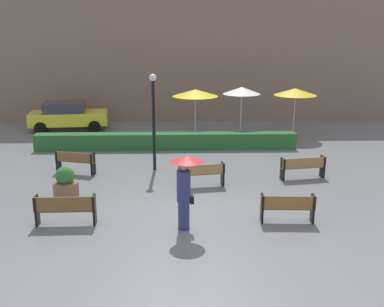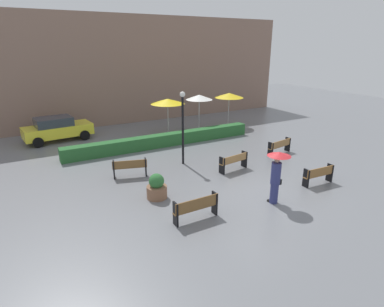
{
  "view_description": "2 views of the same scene",
  "coord_description": "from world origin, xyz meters",
  "px_view_note": "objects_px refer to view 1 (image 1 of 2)",
  "views": [
    {
      "loc": [
        -0.17,
        -12.51,
        5.37
      ],
      "look_at": [
        0.36,
        3.59,
        1.05
      ],
      "focal_mm": 42.91,
      "sensor_mm": 36.0,
      "label": 1
    },
    {
      "loc": [
        -8.44,
        -8.99,
        5.98
      ],
      "look_at": [
        -1.45,
        3.44,
        1.1
      ],
      "focal_mm": 29.77,
      "sensor_mm": 36.0,
      "label": 2
    }
  ],
  "objects_px": {
    "bench_far_left": "(75,161)",
    "patio_umbrella_white": "(242,91)",
    "bench_far_right": "(303,166)",
    "bench_near_right": "(288,207)",
    "bench_mid_center": "(202,173)",
    "lamp_post": "(154,112)",
    "bench_near_left": "(65,208)",
    "patio_umbrella_yellow_far": "(295,92)",
    "planter_pot": "(66,184)",
    "patio_umbrella_yellow": "(195,93)",
    "parked_car": "(68,115)",
    "pedestrian_with_umbrella": "(185,184)"
  },
  "relations": [
    {
      "from": "bench_mid_center",
      "to": "bench_near_right",
      "type": "height_order",
      "value": "bench_mid_center"
    },
    {
      "from": "lamp_post",
      "to": "patio_umbrella_yellow_far",
      "type": "distance_m",
      "value": 9.02
    },
    {
      "from": "bench_far_right",
      "to": "bench_near_right",
      "type": "bearing_deg",
      "value": -110.89
    },
    {
      "from": "bench_far_left",
      "to": "patio_umbrella_yellow_far",
      "type": "relative_size",
      "value": 0.64
    },
    {
      "from": "planter_pot",
      "to": "patio_umbrella_yellow",
      "type": "distance_m",
      "value": 10.1
    },
    {
      "from": "bench_mid_center",
      "to": "parked_car",
      "type": "distance_m",
      "value": 12.13
    },
    {
      "from": "bench_near_left",
      "to": "parked_car",
      "type": "relative_size",
      "value": 0.4
    },
    {
      "from": "planter_pot",
      "to": "bench_mid_center",
      "type": "bearing_deg",
      "value": 11.33
    },
    {
      "from": "patio_umbrella_yellow_far",
      "to": "patio_umbrella_yellow",
      "type": "bearing_deg",
      "value": 179.66
    },
    {
      "from": "bench_near_left",
      "to": "patio_umbrella_white",
      "type": "height_order",
      "value": "patio_umbrella_white"
    },
    {
      "from": "lamp_post",
      "to": "patio_umbrella_white",
      "type": "height_order",
      "value": "lamp_post"
    },
    {
      "from": "lamp_post",
      "to": "patio_umbrella_white",
      "type": "relative_size",
      "value": 1.44
    },
    {
      "from": "patio_umbrella_yellow_far",
      "to": "parked_car",
      "type": "height_order",
      "value": "patio_umbrella_yellow_far"
    },
    {
      "from": "lamp_post",
      "to": "bench_near_right",
      "type": "bearing_deg",
      "value": -52.76
    },
    {
      "from": "patio_umbrella_yellow_far",
      "to": "bench_far_right",
      "type": "bearing_deg",
      "value": -101.02
    },
    {
      "from": "planter_pot",
      "to": "patio_umbrella_yellow_far",
      "type": "distance_m",
      "value": 13.26
    },
    {
      "from": "bench_near_right",
      "to": "patio_umbrella_white",
      "type": "bearing_deg",
      "value": 89.47
    },
    {
      "from": "bench_near_left",
      "to": "pedestrian_with_umbrella",
      "type": "relative_size",
      "value": 0.82
    },
    {
      "from": "lamp_post",
      "to": "bench_near_left",
      "type": "bearing_deg",
      "value": -113.13
    },
    {
      "from": "bench_far_right",
      "to": "patio_umbrella_white",
      "type": "relative_size",
      "value": 0.66
    },
    {
      "from": "bench_far_right",
      "to": "bench_far_left",
      "type": "bearing_deg",
      "value": 173.94
    },
    {
      "from": "pedestrian_with_umbrella",
      "to": "bench_far_left",
      "type": "bearing_deg",
      "value": 128.23
    },
    {
      "from": "parked_car",
      "to": "bench_far_left",
      "type": "bearing_deg",
      "value": -75.53
    },
    {
      "from": "bench_far_left",
      "to": "patio_umbrella_yellow_far",
      "type": "xyz_separation_m",
      "value": [
        10.03,
        6.11,
        1.83
      ]
    },
    {
      "from": "bench_near_right",
      "to": "patio_umbrella_yellow_far",
      "type": "distance_m",
      "value": 11.59
    },
    {
      "from": "bench_far_left",
      "to": "patio_umbrella_yellow",
      "type": "bearing_deg",
      "value": 51.4
    },
    {
      "from": "bench_far_right",
      "to": "bench_mid_center",
      "type": "height_order",
      "value": "bench_mid_center"
    },
    {
      "from": "bench_near_left",
      "to": "parked_car",
      "type": "height_order",
      "value": "parked_car"
    },
    {
      "from": "patio_umbrella_white",
      "to": "bench_near_right",
      "type": "bearing_deg",
      "value": -90.53
    },
    {
      "from": "bench_far_right",
      "to": "bench_mid_center",
      "type": "bearing_deg",
      "value": -168.41
    },
    {
      "from": "pedestrian_with_umbrella",
      "to": "parked_car",
      "type": "xyz_separation_m",
      "value": [
        -6.29,
        13.53,
        -0.52
      ]
    },
    {
      "from": "bench_far_right",
      "to": "parked_car",
      "type": "relative_size",
      "value": 0.4
    },
    {
      "from": "planter_pot",
      "to": "lamp_post",
      "type": "relative_size",
      "value": 0.28
    },
    {
      "from": "bench_far_right",
      "to": "patio_umbrella_yellow_far",
      "type": "distance_m",
      "value": 7.4
    },
    {
      "from": "bench_near_right",
      "to": "patio_umbrella_yellow_far",
      "type": "bearing_deg",
      "value": 75.27
    },
    {
      "from": "bench_far_left",
      "to": "patio_umbrella_yellow",
      "type": "xyz_separation_m",
      "value": [
        4.9,
        6.14,
        1.79
      ]
    },
    {
      "from": "planter_pot",
      "to": "bench_far_right",
      "type": "bearing_deg",
      "value": 11.45
    },
    {
      "from": "bench_far_right",
      "to": "bench_far_left",
      "type": "height_order",
      "value": "bench_far_left"
    },
    {
      "from": "bench_far_left",
      "to": "patio_umbrella_white",
      "type": "bearing_deg",
      "value": 38.84
    },
    {
      "from": "bench_mid_center",
      "to": "bench_near_left",
      "type": "bearing_deg",
      "value": -141.35
    },
    {
      "from": "bench_near_right",
      "to": "patio_umbrella_yellow_far",
      "type": "xyz_separation_m",
      "value": [
        2.91,
        11.07,
        1.86
      ]
    },
    {
      "from": "patio_umbrella_white",
      "to": "patio_umbrella_yellow_far",
      "type": "relative_size",
      "value": 1.04
    },
    {
      "from": "bench_mid_center",
      "to": "pedestrian_with_umbrella",
      "type": "distance_m",
      "value": 3.74
    },
    {
      "from": "bench_far_left",
      "to": "patio_umbrella_white",
      "type": "height_order",
      "value": "patio_umbrella_white"
    },
    {
      "from": "pedestrian_with_umbrella",
      "to": "patio_umbrella_white",
      "type": "bearing_deg",
      "value": 74.64
    },
    {
      "from": "bench_near_right",
      "to": "patio_umbrella_white",
      "type": "xyz_separation_m",
      "value": [
        0.1,
        10.77,
        1.97
      ]
    },
    {
      "from": "patio_umbrella_white",
      "to": "bench_far_right",
      "type": "bearing_deg",
      "value": -77.92
    },
    {
      "from": "bench_mid_center",
      "to": "planter_pot",
      "type": "bearing_deg",
      "value": -168.67
    },
    {
      "from": "lamp_post",
      "to": "patio_umbrella_yellow_far",
      "type": "height_order",
      "value": "lamp_post"
    },
    {
      "from": "bench_near_right",
      "to": "lamp_post",
      "type": "bearing_deg",
      "value": 127.24
    }
  ]
}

